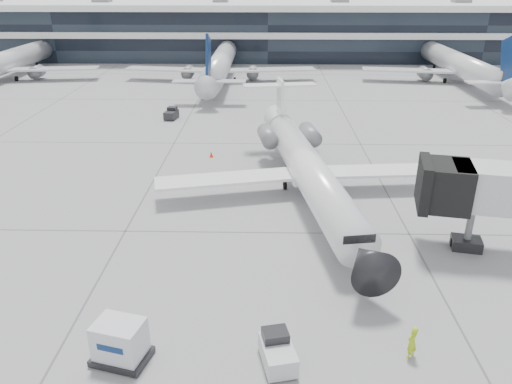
{
  "coord_description": "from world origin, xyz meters",
  "views": [
    {
      "loc": [
        -0.04,
        -30.98,
        16.73
      ],
      "look_at": [
        -0.76,
        1.18,
        2.6
      ],
      "focal_mm": 35.0,
      "sensor_mm": 36.0,
      "label": 1
    }
  ],
  "objects_px": {
    "baggage_tug": "(277,352)",
    "cargo_uld": "(120,342)",
    "ramp_worker": "(412,342)",
    "regional_jet": "(307,166)"
  },
  "relations": [
    {
      "from": "regional_jet",
      "to": "ramp_worker",
      "type": "distance_m",
      "value": 19.52
    },
    {
      "from": "baggage_tug",
      "to": "ramp_worker",
      "type": "bearing_deg",
      "value": -7.51
    },
    {
      "from": "ramp_worker",
      "to": "baggage_tug",
      "type": "xyz_separation_m",
      "value": [
        -6.33,
        -0.58,
        -0.2
      ]
    },
    {
      "from": "ramp_worker",
      "to": "cargo_uld",
      "type": "xyz_separation_m",
      "value": [
        -13.63,
        -0.52,
        0.17
      ]
    },
    {
      "from": "baggage_tug",
      "to": "cargo_uld",
      "type": "height_order",
      "value": "cargo_uld"
    },
    {
      "from": "ramp_worker",
      "to": "cargo_uld",
      "type": "distance_m",
      "value": 13.64
    },
    {
      "from": "ramp_worker",
      "to": "cargo_uld",
      "type": "relative_size",
      "value": 0.6
    },
    {
      "from": "baggage_tug",
      "to": "cargo_uld",
      "type": "bearing_deg",
      "value": 166.85
    },
    {
      "from": "regional_jet",
      "to": "ramp_worker",
      "type": "relative_size",
      "value": 17.51
    },
    {
      "from": "regional_jet",
      "to": "baggage_tug",
      "type": "relative_size",
      "value": 11.7
    }
  ]
}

